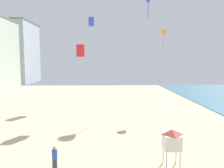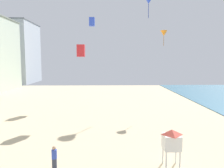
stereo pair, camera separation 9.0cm
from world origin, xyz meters
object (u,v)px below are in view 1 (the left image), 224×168
(kite_blue_box, at_px, (91,22))
(kite_red_box_2, at_px, (81,51))
(kite_blue_delta, at_px, (148,0))
(lifeguard_stand, at_px, (172,140))
(kite_flyer, at_px, (55,157))
(kite_orange_delta, at_px, (163,33))

(kite_blue_box, relative_size, kite_red_box_2, 1.02)
(kite_blue_box, xyz_separation_m, kite_blue_delta, (9.55, -3.63, 2.91))
(kite_blue_box, xyz_separation_m, kite_red_box_2, (-0.50, -13.25, -5.73))
(lifeguard_stand, bearing_deg, kite_blue_box, 102.53)
(kite_flyer, xyz_separation_m, kite_red_box_2, (0.18, 13.96, 7.39))
(kite_blue_box, xyz_separation_m, kite_orange_delta, (11.03, -8.24, -3.00))
(kite_blue_delta, bearing_deg, kite_blue_box, 159.17)
(kite_flyer, xyz_separation_m, lifeguard_stand, (7.73, 0.42, 0.92))
(kite_flyer, bearing_deg, kite_red_box_2, -93.89)
(lifeguard_stand, distance_m, kite_red_box_2, 16.81)
(kite_blue_box, bearing_deg, lifeguard_stand, -75.24)
(kite_flyer, xyz_separation_m, kite_blue_delta, (10.23, 23.58, 16.03))
(kite_blue_delta, xyz_separation_m, kite_red_box_2, (-10.04, -9.62, -8.64))
(kite_flyer, bearing_deg, lifeguard_stand, 179.95)
(kite_orange_delta, relative_size, kite_blue_delta, 0.63)
(kite_blue_delta, bearing_deg, lifeguard_stand, -96.14)
(lifeguard_stand, xyz_separation_m, kite_red_box_2, (-7.55, 13.55, 6.47))
(kite_orange_delta, bearing_deg, kite_blue_box, 143.25)
(kite_flyer, distance_m, lifeguard_stand, 7.80)
(kite_flyer, xyz_separation_m, kite_orange_delta, (11.71, 18.98, 10.13))
(kite_blue_delta, bearing_deg, kite_red_box_2, -136.24)
(kite_flyer, distance_m, kite_red_box_2, 15.80)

